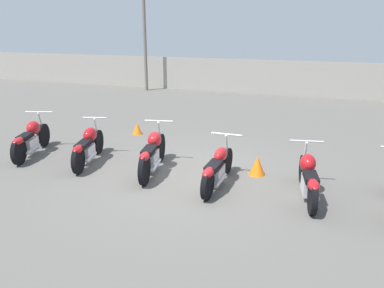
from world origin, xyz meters
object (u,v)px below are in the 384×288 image
(motorcycle_slot_3, at_px, (218,168))
(traffic_cone_near, at_px, (137,128))
(motorcycle_slot_1, at_px, (88,146))
(traffic_cone_far, at_px, (257,166))
(motorcycle_slot_2, at_px, (153,153))
(motorcycle_slot_0, at_px, (31,139))
(motorcycle_slot_4, at_px, (308,177))

(motorcycle_slot_3, height_order, traffic_cone_near, motorcycle_slot_3)
(motorcycle_slot_1, distance_m, traffic_cone_far, 3.97)
(motorcycle_slot_2, relative_size, traffic_cone_far, 4.99)
(motorcycle_slot_0, bearing_deg, traffic_cone_far, -11.54)
(motorcycle_slot_1, bearing_deg, traffic_cone_near, 76.47)
(motorcycle_slot_2, xyz_separation_m, motorcycle_slot_4, (3.33, -0.20, -0.04))
(motorcycle_slot_3, bearing_deg, motorcycle_slot_1, 176.09)
(motorcycle_slot_0, distance_m, motorcycle_slot_2, 3.37)
(motorcycle_slot_3, relative_size, traffic_cone_far, 4.63)
(motorcycle_slot_3, bearing_deg, motorcycle_slot_0, 177.63)
(motorcycle_slot_0, xyz_separation_m, motorcycle_slot_4, (6.70, -0.21, -0.02))
(motorcycle_slot_3, distance_m, traffic_cone_far, 1.11)
(traffic_cone_near, bearing_deg, motorcycle_slot_1, -88.17)
(motorcycle_slot_1, bearing_deg, motorcycle_slot_4, -17.68)
(motorcycle_slot_1, distance_m, traffic_cone_near, 2.64)
(motorcycle_slot_2, height_order, traffic_cone_near, motorcycle_slot_2)
(motorcycle_slot_3, relative_size, motorcycle_slot_4, 1.00)
(motorcycle_slot_1, xyz_separation_m, motorcycle_slot_3, (3.26, -0.27, -0.03))
(traffic_cone_far, bearing_deg, traffic_cone_near, 153.27)
(traffic_cone_near, xyz_separation_m, traffic_cone_far, (4.00, -2.01, 0.03))
(motorcycle_slot_2, height_order, traffic_cone_far, motorcycle_slot_2)
(motorcycle_slot_3, xyz_separation_m, traffic_cone_far, (0.66, 0.88, -0.18))
(motorcycle_slot_1, relative_size, traffic_cone_near, 5.38)
(motorcycle_slot_3, xyz_separation_m, traffic_cone_near, (-3.34, 2.89, -0.21))
(motorcycle_slot_0, relative_size, traffic_cone_near, 5.40)
(traffic_cone_near, distance_m, traffic_cone_far, 4.48)
(motorcycle_slot_2, bearing_deg, motorcycle_slot_4, -14.93)
(motorcycle_slot_2, distance_m, motorcycle_slot_3, 1.60)
(traffic_cone_near, relative_size, traffic_cone_far, 0.86)
(motorcycle_slot_0, height_order, motorcycle_slot_1, motorcycle_slot_0)
(motorcycle_slot_0, xyz_separation_m, motorcycle_slot_2, (3.37, -0.01, 0.02))
(motorcycle_slot_1, relative_size, motorcycle_slot_3, 0.99)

